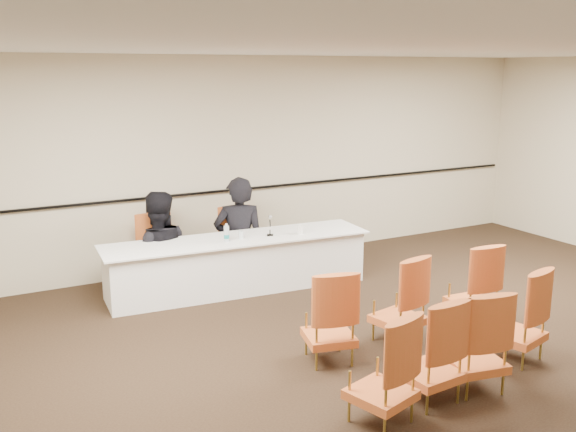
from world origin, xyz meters
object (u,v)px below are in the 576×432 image
at_px(panelist_main, 239,246).
at_px(drinking_glass, 241,235).
at_px(microphone, 270,226).
at_px(aud_chair_back_right, 518,314).
at_px(panelist_main_chair, 239,243).
at_px(water_bottle, 227,233).
at_px(panel_table, 238,264).
at_px(aud_chair_front_right, 473,284).
at_px(aud_chair_back_mid, 476,339).
at_px(coffee_cup, 300,229).
at_px(aud_chair_front_left, 329,315).
at_px(panelist_second_chair, 158,252).
at_px(panelist_second, 158,260).
at_px(aud_chair_front_mid, 399,299).
at_px(aud_chair_extra, 430,349).
at_px(aud_chair_back_left, 382,368).

xyz_separation_m(panelist_main, drinking_glass, (-0.22, -0.55, 0.31)).
xyz_separation_m(microphone, aud_chair_back_right, (1.15, -3.09, -0.34)).
xyz_separation_m(drinking_glass, aud_chair_back_right, (1.53, -3.15, -0.27)).
distance_m(panelist_main_chair, water_bottle, 0.81).
xyz_separation_m(panel_table, aud_chair_front_right, (1.84, -2.31, 0.13)).
distance_m(panelist_main, water_bottle, 0.83).
distance_m(aud_chair_back_mid, aud_chair_back_right, 0.84).
relative_size(coffee_cup, aud_chair_front_left, 0.14).
bearing_deg(aud_chair_front_left, panelist_second_chair, 119.61).
distance_m(panelist_second, water_bottle, 1.07).
distance_m(panel_table, aud_chair_front_mid, 2.44).
xyz_separation_m(panelist_main_chair, aud_chair_front_left, (-0.33, -2.85, 0.00)).
relative_size(panel_table, aud_chair_front_mid, 3.64).
bearing_deg(aud_chair_back_right, panel_table, 101.90).
height_order(panel_table, drinking_glass, drinking_glass).
distance_m(aud_chair_front_mid, aud_chair_extra, 1.23).
bearing_deg(aud_chair_front_left, panelist_main_chair, 97.80).
height_order(panelist_main_chair, drinking_glass, panelist_main_chair).
bearing_deg(coffee_cup, panelist_second, 154.58).
relative_size(panelist_second, aud_chair_back_mid, 1.92).
bearing_deg(panel_table, drinking_glass, -41.05).
bearing_deg(drinking_glass, aud_chair_extra, -85.99).
relative_size(water_bottle, aud_chair_extra, 0.24).
bearing_deg(aud_chair_front_left, aud_chair_back_mid, -38.05).
xyz_separation_m(coffee_cup, aud_chair_back_left, (-1.11, -3.30, -0.28)).
height_order(panelist_second_chair, coffee_cup, panelist_second_chair).
distance_m(panelist_main, microphone, 0.73).
height_order(microphone, aud_chair_front_mid, aud_chair_front_mid).
xyz_separation_m(aud_chair_front_right, aud_chair_back_right, (-0.27, -0.87, 0.00)).
bearing_deg(water_bottle, panelist_main, 53.66).
relative_size(panelist_second_chair, drinking_glass, 9.50).
bearing_deg(panelist_main, coffee_cup, 150.50).
distance_m(water_bottle, aud_chair_back_mid, 3.51).
distance_m(panelist_second, aud_chair_extra, 4.17).
relative_size(panel_table, panelist_second, 1.89).
bearing_deg(water_bottle, aud_chair_back_mid, -74.09).
xyz_separation_m(microphone, aud_chair_front_left, (-0.50, -2.25, -0.34)).
xyz_separation_m(drinking_glass, aud_chair_front_right, (1.80, -2.27, -0.27)).
distance_m(aud_chair_front_right, aud_chair_back_left, 2.45).
relative_size(panelist_main, panelist_second, 1.06).
height_order(panelist_second, aud_chair_back_right, panelist_second).
distance_m(coffee_cup, aud_chair_front_left, 2.33).
height_order(microphone, water_bottle, microphone).
bearing_deg(aud_chair_back_mid, panelist_main, 108.77).
bearing_deg(aud_chair_extra, aud_chair_front_left, 104.52).
bearing_deg(panelist_second_chair, aud_chair_back_right, -52.64).
xyz_separation_m(coffee_cup, aud_chair_back_right, (0.76, -2.98, -0.28)).
distance_m(panelist_second, aud_chair_back_mid, 4.36).
distance_m(aud_chair_back_left, aud_chair_back_mid, 1.08).
relative_size(panelist_second, aud_chair_back_right, 1.92).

